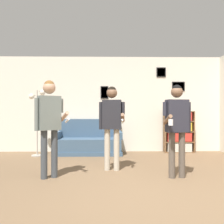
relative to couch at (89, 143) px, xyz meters
name	(u,v)px	position (x,y,z in m)	size (l,w,h in m)	color
ground_plane	(148,202)	(1.00, -3.62, -0.30)	(20.00, 20.00, 0.00)	brown
wall_back	(125,104)	(1.00, 0.41, 1.05)	(7.85, 0.08, 2.70)	silver
couch	(89,143)	(0.00, 0.00, 0.00)	(1.77, 0.80, 0.92)	#3D5670
bookshelf	(179,132)	(2.49, 0.19, 0.27)	(0.82, 0.30, 1.15)	brown
floor_lamp	(37,114)	(-1.29, -0.34, 0.78)	(0.42, 0.28, 1.69)	#ADA89E
person_player_foreground_left	(49,118)	(-0.49, -2.47, 0.72)	(0.60, 0.37, 1.67)	#3D4247
person_player_foreground_center	(112,119)	(0.58, -1.92, 0.69)	(0.50, 0.47, 1.62)	#B7AD99
person_watcher_holding_cup	(177,121)	(1.69, -2.49, 0.67)	(0.50, 0.45, 1.59)	brown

